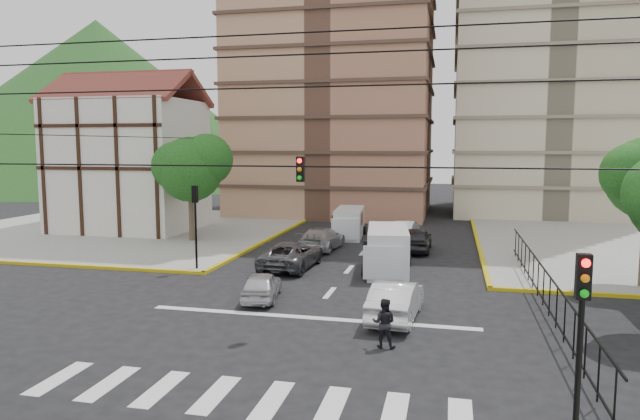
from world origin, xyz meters
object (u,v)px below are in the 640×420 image
(van_left_lane, at_px, (349,224))
(traffic_light_nw, at_px, (195,213))
(traffic_light_se, at_px, (581,326))
(car_white_front_right, at_px, (396,300))
(pedestrian_crosswalk, at_px, (384,323))
(van_right_lane, at_px, (387,252))
(car_silver_front_left, at_px, (262,286))

(van_left_lane, bearing_deg, traffic_light_nw, -119.90)
(traffic_light_se, height_order, van_left_lane, traffic_light_se)
(car_white_front_right, bearing_deg, pedestrian_crosswalk, 92.44)
(van_right_lane, relative_size, pedestrian_crosswalk, 3.28)
(van_left_lane, relative_size, car_silver_front_left, 1.34)
(pedestrian_crosswalk, bearing_deg, van_left_lane, -73.16)
(traffic_light_nw, height_order, car_white_front_right, traffic_light_nw)
(traffic_light_nw, bearing_deg, car_silver_front_left, -41.16)
(car_white_front_right, bearing_deg, car_silver_front_left, -10.08)
(van_left_lane, height_order, car_silver_front_left, van_left_lane)
(van_right_lane, bearing_deg, car_white_front_right, -88.19)
(pedestrian_crosswalk, bearing_deg, car_silver_front_left, -34.93)
(traffic_light_nw, relative_size, car_silver_front_left, 1.23)
(van_right_lane, height_order, car_silver_front_left, van_right_lane)
(traffic_light_se, relative_size, traffic_light_nw, 1.00)
(traffic_light_nw, relative_size, pedestrian_crosswalk, 2.67)
(pedestrian_crosswalk, bearing_deg, car_white_front_right, -87.86)
(van_left_lane, distance_m, pedestrian_crosswalk, 22.27)
(van_left_lane, bearing_deg, van_right_lane, -74.37)
(van_right_lane, bearing_deg, pedestrian_crosswalk, -91.17)
(car_silver_front_left, bearing_deg, traffic_light_nw, -50.71)
(traffic_light_nw, height_order, van_left_lane, traffic_light_nw)
(traffic_light_se, relative_size, pedestrian_crosswalk, 2.67)
(van_left_lane, bearing_deg, car_white_front_right, -78.98)
(traffic_light_se, bearing_deg, van_right_lane, 108.23)
(traffic_light_se, relative_size, car_white_front_right, 0.97)
(car_silver_front_left, distance_m, car_white_front_right, 6.10)
(traffic_light_se, xyz_separation_m, car_white_front_right, (-4.52, 9.60, -2.36))
(traffic_light_se, relative_size, van_left_lane, 0.92)
(van_left_lane, bearing_deg, car_silver_front_left, -97.10)
(traffic_light_nw, relative_size, car_white_front_right, 0.97)
(traffic_light_nw, xyz_separation_m, van_right_lane, (9.88, 1.76, -1.97))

